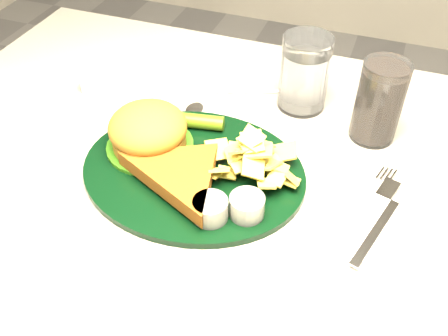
# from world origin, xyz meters

# --- Properties ---
(table) EXTENTS (1.20, 0.80, 0.75)m
(table) POSITION_xyz_m (0.00, 0.00, 0.38)
(table) COLOR #9E978E
(table) RESTS_ON ground
(dinner_plate) EXTENTS (0.35, 0.29, 0.08)m
(dinner_plate) POSITION_xyz_m (-0.07, -0.04, 0.79)
(dinner_plate) COLOR black
(dinner_plate) RESTS_ON table
(water_glass) EXTENTS (0.10, 0.10, 0.13)m
(water_glass) POSITION_xyz_m (0.04, 0.20, 0.82)
(water_glass) COLOR white
(water_glass) RESTS_ON table
(cola_glass) EXTENTS (0.10, 0.10, 0.14)m
(cola_glass) POSITION_xyz_m (0.18, 0.15, 0.82)
(cola_glass) COLOR black
(cola_glass) RESTS_ON table
(fork_napkin) EXTENTS (0.18, 0.21, 0.01)m
(fork_napkin) POSITION_xyz_m (0.21, -0.05, 0.76)
(fork_napkin) COLOR white
(fork_napkin) RESTS_ON table
(spoon) EXTENTS (0.06, 0.15, 0.01)m
(spoon) POSITION_xyz_m (-0.12, 0.04, 0.75)
(spoon) COLOR white
(spoon) RESTS_ON table
(ramekin) EXTENTS (0.05, 0.05, 0.03)m
(ramekin) POSITION_xyz_m (-0.34, 0.11, 0.76)
(ramekin) COLOR white
(ramekin) RESTS_ON table
(wrapped_straw) EXTENTS (0.19, 0.12, 0.01)m
(wrapped_straw) POSITION_xyz_m (-0.06, 0.20, 0.75)
(wrapped_straw) COLOR white
(wrapped_straw) RESTS_ON table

